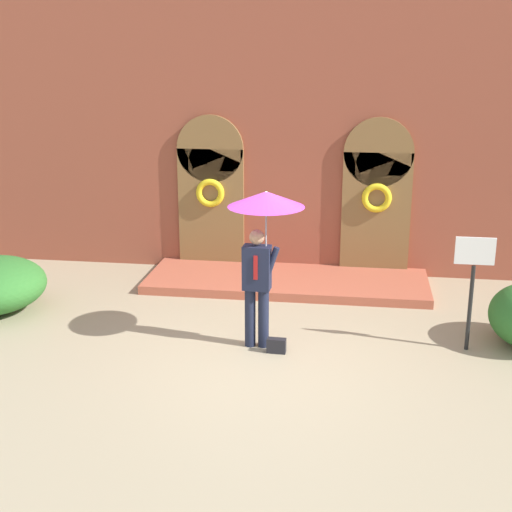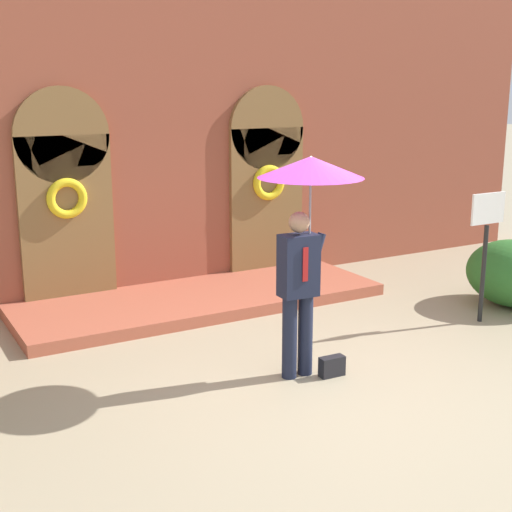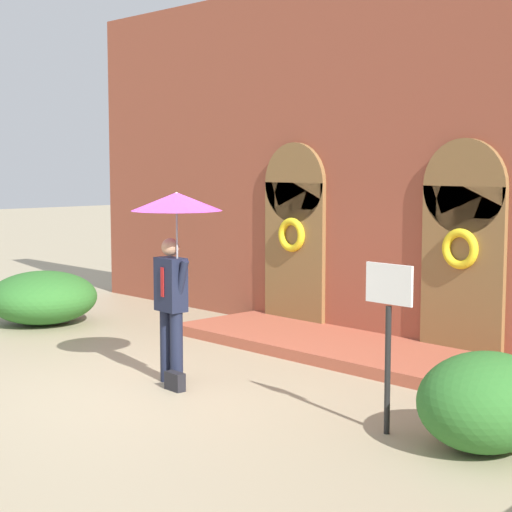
% 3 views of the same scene
% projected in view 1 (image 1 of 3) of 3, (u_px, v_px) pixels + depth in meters
% --- Properties ---
extents(ground_plane, '(80.00, 80.00, 0.00)m').
position_uv_depth(ground_plane, '(265.00, 353.00, 10.43)').
color(ground_plane, tan).
extents(building_facade, '(14.00, 2.30, 5.60)m').
position_uv_depth(building_facade, '(294.00, 134.00, 13.59)').
color(building_facade, brown).
rests_on(building_facade, ground).
extents(person_with_umbrella, '(1.10, 1.10, 2.36)m').
position_uv_depth(person_with_umbrella, '(264.00, 222.00, 10.12)').
color(person_with_umbrella, '#191E33').
rests_on(person_with_umbrella, ground).
extents(handbag, '(0.28, 0.13, 0.22)m').
position_uv_depth(handbag, '(276.00, 346.00, 10.42)').
color(handbag, black).
rests_on(handbag, ground).
extents(sign_post, '(0.56, 0.06, 1.72)m').
position_uv_depth(sign_post, '(473.00, 275.00, 10.23)').
color(sign_post, black).
rests_on(sign_post, ground).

